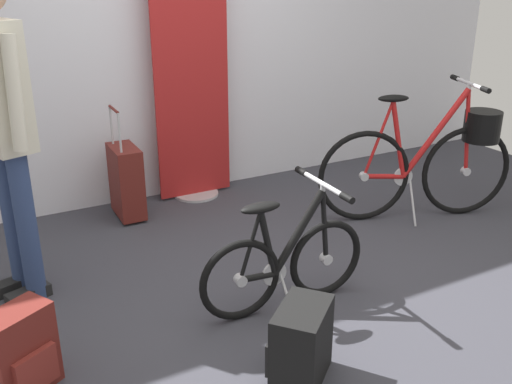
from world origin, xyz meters
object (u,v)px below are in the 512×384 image
object	(u,v)px
display_bike_left	(433,158)
handbag_on_floor	(21,353)
floor_banner_stand	(192,94)
backpack_on_floor	(301,344)
visitor_near_wall	(2,118)
folding_bike_foreground	(285,261)
rolling_suitcase	(126,181)

from	to	relation	value
display_bike_left	handbag_on_floor	distance (m)	3.01
floor_banner_stand	backpack_on_floor	xyz separation A→B (m)	(-0.46, -2.31, -0.65)
visitor_near_wall	handbag_on_floor	bearing A→B (deg)	-99.30
folding_bike_foreground	handbag_on_floor	distance (m)	1.36
floor_banner_stand	display_bike_left	world-z (taller)	floor_banner_stand
folding_bike_foreground	handbag_on_floor	xyz separation A→B (m)	(-1.35, -0.05, -0.08)
folding_bike_foreground	backpack_on_floor	xyz separation A→B (m)	(-0.24, -0.55, -0.09)
visitor_near_wall	handbag_on_floor	size ratio (longest dim) A/B	4.36
handbag_on_floor	visitor_near_wall	bearing A→B (deg)	80.70
display_bike_left	rolling_suitcase	size ratio (longest dim) A/B	1.66
folding_bike_foreground	backpack_on_floor	size ratio (longest dim) A/B	2.59
visitor_near_wall	rolling_suitcase	world-z (taller)	visitor_near_wall
floor_banner_stand	backpack_on_floor	bearing A→B (deg)	-101.32
floor_banner_stand	backpack_on_floor	world-z (taller)	floor_banner_stand
rolling_suitcase	handbag_on_floor	size ratio (longest dim) A/B	2.05
folding_bike_foreground	handbag_on_floor	bearing A→B (deg)	-178.00
floor_banner_stand	visitor_near_wall	world-z (taller)	floor_banner_stand
rolling_suitcase	backpack_on_floor	distance (m)	2.16
folding_bike_foreground	handbag_on_floor	size ratio (longest dim) A/B	2.44
handbag_on_floor	floor_banner_stand	bearing A→B (deg)	49.02
folding_bike_foreground	visitor_near_wall	world-z (taller)	visitor_near_wall
folding_bike_foreground	visitor_near_wall	xyz separation A→B (m)	(-1.21, 0.82, 0.75)
floor_banner_stand	folding_bike_foreground	xyz separation A→B (m)	(-0.22, -1.76, -0.56)
visitor_near_wall	floor_banner_stand	bearing A→B (deg)	33.45
floor_banner_stand	handbag_on_floor	distance (m)	2.48
visitor_near_wall	handbag_on_floor	xyz separation A→B (m)	(-0.14, -0.87, -0.82)
rolling_suitcase	handbag_on_floor	distance (m)	1.91
backpack_on_floor	handbag_on_floor	world-z (taller)	handbag_on_floor
rolling_suitcase	backpack_on_floor	size ratio (longest dim) A/B	2.18
visitor_near_wall	rolling_suitcase	bearing A→B (deg)	43.63
floor_banner_stand	rolling_suitcase	size ratio (longest dim) A/B	2.22
floor_banner_stand	display_bike_left	xyz separation A→B (m)	(1.36, -1.21, -0.38)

